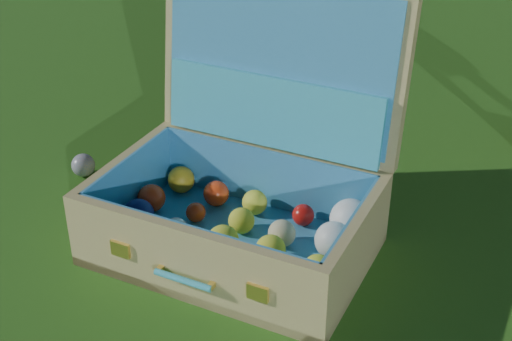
{
  "coord_description": "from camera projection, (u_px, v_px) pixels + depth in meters",
  "views": [
    {
      "loc": [
        0.98,
        -1.2,
        1.11
      ],
      "look_at": [
        -0.02,
        0.01,
        0.2
      ],
      "focal_mm": 50.0,
      "sensor_mm": 36.0,
      "label": 1
    }
  ],
  "objects": [
    {
      "name": "ground",
      "position": [
        260.0,
        240.0,
        1.9
      ],
      "size": [
        60.0,
        60.0,
        0.0
      ],
      "primitive_type": "plane",
      "color": "#215114",
      "rests_on": "ground"
    },
    {
      "name": "suitcase",
      "position": [
        252.0,
        176.0,
        1.83
      ],
      "size": [
        0.79,
        0.7,
        0.65
      ],
      "rotation": [
        0.0,
        0.0,
        0.24
      ],
      "color": "tan",
      "rests_on": "ground"
    },
    {
      "name": "stray_ball",
      "position": [
        83.0,
        165.0,
        2.18
      ],
      "size": [
        0.07,
        0.07,
        0.07
      ],
      "primitive_type": "sphere",
      "color": "teal",
      "rests_on": "ground"
    }
  ]
}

